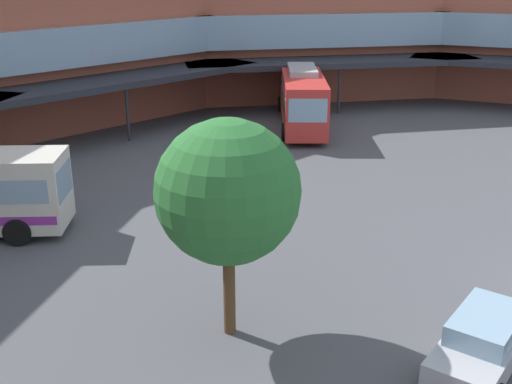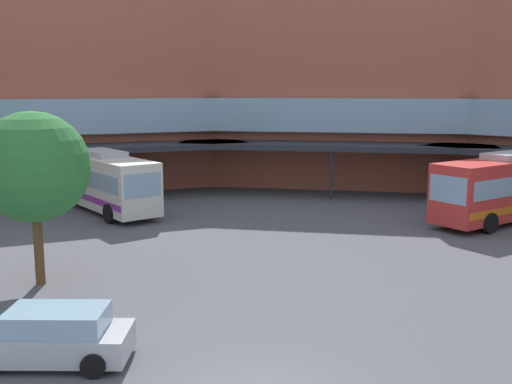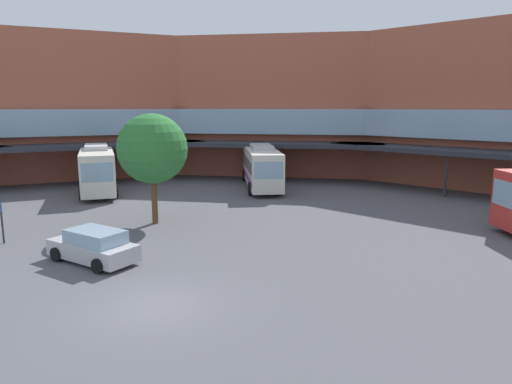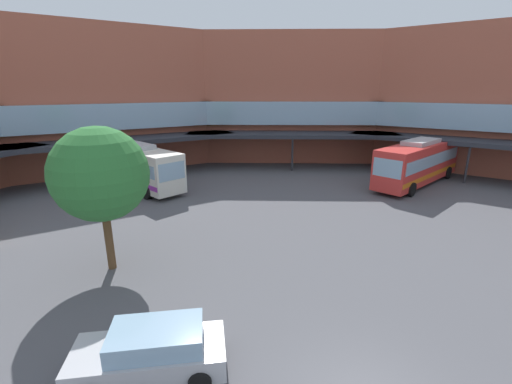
# 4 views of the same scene
# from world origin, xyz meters

# --- Properties ---
(station_building) EXTENTS (76.01, 46.00, 13.85)m
(station_building) POSITION_xyz_m (-0.00, 19.43, 6.68)
(station_building) COLOR #AD5942
(station_building) RESTS_ON ground
(bus_1) EXTENTS (7.67, 10.42, 3.73)m
(bus_1) POSITION_xyz_m (-7.01, 23.95, 1.89)
(bus_1) COLOR silver
(bus_1) RESTS_ON ground
(parked_car) EXTENTS (4.59, 2.44, 1.53)m
(parked_car) POSITION_xyz_m (-5.51, 2.70, 0.74)
(parked_car) COLOR #B7B7BC
(parked_car) RESTS_ON ground
(plaza_tree) EXTENTS (4.16, 4.16, 6.63)m
(plaza_tree) POSITION_xyz_m (-7.47, 9.68, 4.53)
(plaza_tree) COLOR brown
(plaza_tree) RESTS_ON ground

